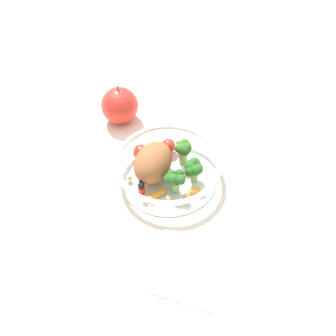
% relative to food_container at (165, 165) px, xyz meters
% --- Properties ---
extents(ground_plane, '(2.40, 2.40, 0.00)m').
position_rel_food_container_xyz_m(ground_plane, '(-0.02, 0.02, -0.03)').
color(ground_plane, silver).
extents(food_container, '(0.21, 0.21, 0.08)m').
position_rel_food_container_xyz_m(food_container, '(0.00, 0.00, 0.00)').
color(food_container, white).
rests_on(food_container, ground_plane).
extents(loose_apple, '(0.08, 0.08, 0.10)m').
position_rel_food_container_xyz_m(loose_apple, '(0.08, -0.18, 0.01)').
color(loose_apple, red).
rests_on(loose_apple, ground_plane).
extents(folded_napkin, '(0.16, 0.17, 0.01)m').
position_rel_food_container_xyz_m(folded_napkin, '(-0.02, 0.21, -0.03)').
color(folded_napkin, silver).
rests_on(folded_napkin, ground_plane).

